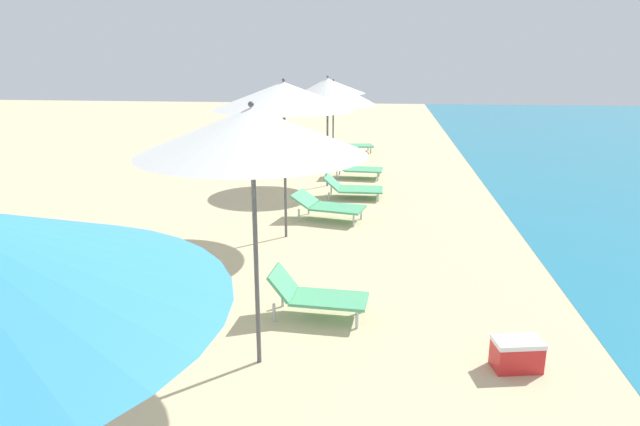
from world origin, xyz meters
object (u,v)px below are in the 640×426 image
Objects in this scene: umbrella_fifth at (328,92)px; lounger_fifth_inland at (352,187)px; umbrella_third at (252,131)px; umbrella_fourth at (284,96)px; lounger_fourth_shoreside at (328,205)px; umbrella_farthest at (333,87)px; cooler_box at (517,354)px; beach_ball at (310,142)px; lounger_farthest_shoreside at (352,145)px; lounger_third_shoreside at (315,295)px; lounger_fifth_shoreside at (356,168)px.

umbrella_fifth is 2.01× the size of lounger_fifth_inland.
umbrella_third is 4.44m from umbrella_fourth.
lounger_fourth_shoreside is 0.62× the size of umbrella_farthest.
umbrella_fourth is at bearing 95.63° from umbrella_third.
cooler_box reaches higher than beach_ball.
umbrella_farthest is at bearing -124.37° from lounger_farthest_shoreside.
lounger_fifth_shoreside is (0.13, 8.45, -0.04)m from lounger_third_shoreside.
lounger_fifth_inland is 5.40m from umbrella_farthest.
umbrella_fourth is 9.56m from lounger_farthest_shoreside.
umbrella_farthest reaches higher than cooler_box.
lounger_fifth_inland is (0.13, 6.29, -0.06)m from lounger_third_shoreside.
umbrella_fifth is 1.11× the size of umbrella_farthest.
lounger_fifth_shoreside reaches higher than beach_ball.
lounger_fifth_shoreside is 1.03× the size of lounger_fifth_inland.
lounger_fourth_shoreside is 1.13× the size of lounger_fifth_inland.
umbrella_fifth is 4.90× the size of cooler_box.
umbrella_fifth is at bearing -104.73° from lounger_farthest_shoreside.
beach_ball is (-1.77, 13.59, -0.16)m from lounger_third_shoreside.
umbrella_third is 2.60m from lounger_third_shoreside.
lounger_fifth_shoreside is at bearing 97.81° from lounger_fourth_shoreside.
lounger_fifth_inland is at bearing 85.18° from umbrella_third.
lounger_fourth_shoreside is at bearing 115.56° from cooler_box.
lounger_fourth_shoreside is at bearing 97.52° from lounger_third_shoreside.
beach_ball is at bearing 94.93° from umbrella_third.
lounger_fifth_inland is at bearing -86.41° from lounger_fifth_shoreside.
umbrella_farthest is 3.32m from beach_ball.
lounger_farthest_shoreside is (0.30, 13.66, -2.32)m from umbrella_third.
lounger_third_shoreside is at bearing -91.12° from lounger_fifth_inland.
beach_ball is at bearing 113.42° from umbrella_farthest.
lounger_fifth_shoreside is at bearing 78.49° from umbrella_fourth.
umbrella_fourth is at bearing 110.15° from lounger_third_shoreside.
umbrella_third reaches higher than lounger_farthest_shoreside.
lounger_fifth_inland is at bearing 92.90° from lounger_third_shoreside.
lounger_fourth_shoreside is 5.17× the size of beach_ball.
lounger_third_shoreside reaches higher than lounger_farthest_shoreside.
lounger_fourth_shoreside is at bearing -80.68° from beach_ball.
lounger_third_shoreside is at bearing -86.20° from umbrella_farthest.
lounger_fourth_shoreside reaches higher than lounger_farthest_shoreside.
umbrella_fifth is 2.44m from lounger_fifth_shoreside.
umbrella_fifth reaches higher than lounger_fourth_shoreside.
lounger_farthest_shoreside is 2.56× the size of cooler_box.
umbrella_fourth is 9.61× the size of beach_ball.
lounger_fifth_shoreside is at bearing 90.18° from lounger_fifth_inland.
lounger_third_shoreside is 12.49m from lounger_farthest_shoreside.
beach_ball is (-1.51, 9.19, -0.16)m from lounger_fourth_shoreside.
cooler_box is at bearing -89.96° from lounger_farthest_shoreside.
beach_ball is at bearing 112.66° from lounger_fourth_shoreside.
umbrella_fourth is at bearing -106.61° from lounger_fourth_shoreside.
umbrella_farthest is at bearing -66.58° from beach_ball.
lounger_fifth_shoreside is at bearing 93.23° from lounger_third_shoreside.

